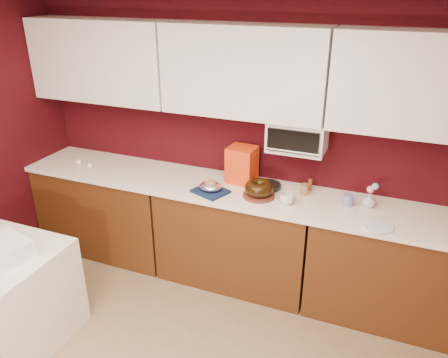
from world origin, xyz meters
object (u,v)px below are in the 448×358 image
bundt_cake (259,188)px  pandoro_box (242,165)px  newspaper_stack (4,250)px  flower_vase (369,199)px  foil_ham_nest (210,186)px  blue_jar (348,200)px  coffee_mug (287,198)px  toaster_oven (298,135)px

bundt_cake → pandoro_box: 0.33m
newspaper_stack → flower_vase: bearing=31.8°
foil_ham_nest → pandoro_box: pandoro_box is taller
bundt_cake → foil_ham_nest: size_ratio=1.25×
bundt_cake → blue_jar: bearing=9.3°
coffee_mug → blue_jar: bearing=18.4°
pandoro_box → blue_jar: size_ratio=3.46×
flower_vase → foil_ham_nest: bearing=-169.7°
blue_jar → pandoro_box: bearing=172.7°
pandoro_box → newspaper_stack: size_ratio=0.92×
bundt_cake → pandoro_box: size_ratio=0.75×
toaster_oven → bundt_cake: size_ratio=1.92×
toaster_oven → pandoro_box: (-0.46, -0.01, -0.32)m
toaster_oven → coffee_mug: toaster_oven is taller
flower_vase → newspaper_stack: size_ratio=0.37×
newspaper_stack → foil_ham_nest: bearing=48.8°
blue_jar → flower_vase: bearing=14.8°
newspaper_stack → blue_jar: bearing=32.8°
toaster_oven → coffee_mug: bearing=-88.3°
pandoro_box → coffee_mug: (0.47, -0.27, -0.10)m
foil_ham_nest → blue_jar: bearing=9.7°
flower_vase → bundt_cake: bearing=-169.7°
toaster_oven → bundt_cake: (-0.23, -0.24, -0.39)m
foil_ham_nest → flower_vase: flower_vase is taller
toaster_oven → bundt_cake: bearing=-134.1°
bundt_cake → coffee_mug: bundt_cake is taller
bundt_cake → newspaper_stack: 1.91m
blue_jar → toaster_oven: bearing=164.7°
toaster_oven → bundt_cake: toaster_oven is taller
toaster_oven → newspaper_stack: size_ratio=1.31×
toaster_oven → bundt_cake: 0.51m
coffee_mug → newspaper_stack: size_ratio=0.31×
pandoro_box → blue_jar: bearing=-2.9°
bundt_cake → toaster_oven: bearing=45.9°
foil_ham_nest → coffee_mug: bearing=3.2°
pandoro_box → bundt_cake: bearing=-40.5°
foil_ham_nest → pandoro_box: bearing=61.5°
coffee_mug → flower_vase: bearing=17.5°
foil_ham_nest → coffee_mug: 0.63m
pandoro_box → foil_ham_nest: bearing=-114.1°
coffee_mug → blue_jar: size_ratio=1.17×
pandoro_box → blue_jar: (0.92, -0.12, -0.11)m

